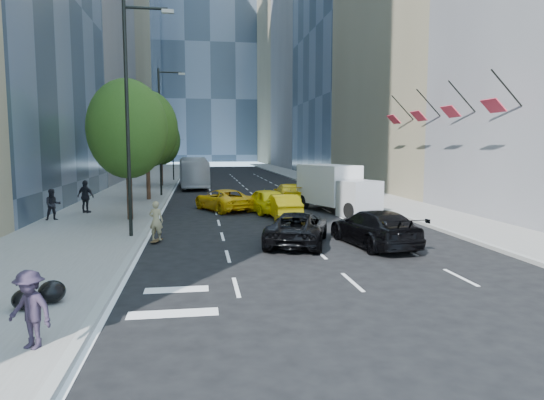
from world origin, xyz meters
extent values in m
plane|color=black|center=(0.00, 0.00, 0.00)|extent=(160.00, 160.00, 0.00)
cube|color=slate|center=(-9.00, 30.00, 0.07)|extent=(6.00, 120.00, 0.15)
cube|color=slate|center=(10.00, 30.00, 0.07)|extent=(4.00, 120.00, 0.15)
cube|color=#2F3B49|center=(-22.00, 92.00, 30.00)|extent=(20.00, 28.00, 60.00)
cube|color=#7A7054|center=(22.00, 98.00, 25.00)|extent=(20.00, 24.00, 50.00)
cylinder|color=black|center=(-6.50, 4.00, 5.15)|extent=(0.16, 0.16, 10.00)
cylinder|color=black|center=(-5.60, 4.00, 9.85)|extent=(1.80, 0.12, 0.12)
cube|color=#99998C|center=(-4.70, 4.00, 9.75)|extent=(0.50, 0.22, 0.15)
cylinder|color=black|center=(-6.50, 22.00, 5.15)|extent=(0.16, 0.16, 10.00)
cylinder|color=black|center=(-5.60, 22.00, 9.85)|extent=(1.80, 0.12, 0.12)
cube|color=#99998C|center=(-4.70, 22.00, 9.75)|extent=(0.50, 0.22, 0.15)
cylinder|color=black|center=(-7.20, 9.00, 1.72)|extent=(0.30, 0.30, 3.15)
ellipsoid|color=#18340E|center=(-7.20, 9.00, 4.98)|extent=(4.20, 4.20, 5.25)
cylinder|color=black|center=(-7.20, 19.00, 1.84)|extent=(0.30, 0.30, 3.38)
ellipsoid|color=#18340E|center=(-7.20, 19.00, 5.32)|extent=(4.50, 4.50, 5.62)
cylinder|color=black|center=(-7.20, 32.00, 1.61)|extent=(0.30, 0.30, 2.93)
ellipsoid|color=#18340E|center=(-7.20, 32.00, 4.63)|extent=(3.90, 3.90, 4.88)
cylinder|color=black|center=(-6.40, 40.00, 2.75)|extent=(0.14, 0.14, 5.20)
imported|color=black|center=(-6.40, 40.00, 4.35)|extent=(2.48, 0.53, 1.00)
cylinder|color=black|center=(11.15, 4.00, 6.85)|extent=(1.75, 0.08, 1.75)
cube|color=#B62A3C|center=(10.50, 4.00, 6.00)|extent=(0.64, 1.30, 0.64)
cylinder|color=black|center=(11.15, 8.00, 6.85)|extent=(1.75, 0.08, 1.75)
cube|color=#B62A3C|center=(10.50, 8.00, 6.00)|extent=(0.64, 1.30, 0.64)
cylinder|color=black|center=(11.15, 12.00, 6.85)|extent=(1.75, 0.08, 1.75)
cube|color=#B62A3C|center=(10.50, 12.00, 6.00)|extent=(0.64, 1.30, 0.64)
cylinder|color=black|center=(11.15, 16.00, 6.85)|extent=(1.75, 0.08, 1.75)
cube|color=#B62A3C|center=(10.50, 16.00, 6.00)|extent=(0.64, 1.30, 0.64)
imported|color=#897C55|center=(-5.33, 3.00, 0.84)|extent=(0.70, 0.56, 1.67)
imported|color=black|center=(0.50, 1.80, 0.68)|extent=(3.68, 5.37, 1.36)
imported|color=black|center=(3.53, 1.00, 0.75)|extent=(2.76, 5.40, 1.50)
imported|color=yellow|center=(0.50, 11.50, 0.76)|extent=(2.76, 4.74, 1.52)
imported|color=yellow|center=(1.20, 9.34, 0.68)|extent=(1.65, 4.19, 1.36)
imported|color=#F0B30C|center=(-2.00, 13.00, 0.68)|extent=(4.05, 5.40, 1.36)
imported|color=yellow|center=(2.74, 15.50, 0.74)|extent=(2.31, 5.19, 1.48)
imported|color=#B6B8BC|center=(-4.02, 30.95, 1.49)|extent=(3.06, 10.83, 2.98)
cube|color=silver|center=(4.62, 12.02, 1.67)|extent=(3.48, 4.66, 2.44)
cube|color=gray|center=(5.69, 9.13, 1.04)|extent=(2.58, 2.42, 2.08)
cylinder|color=black|center=(4.92, 8.46, 0.45)|extent=(0.61, 0.96, 0.90)
cylinder|color=black|center=(6.71, 9.12, 0.45)|extent=(0.61, 0.96, 0.90)
cylinder|color=black|center=(3.23, 13.05, 0.45)|extent=(0.61, 0.96, 0.90)
cylinder|color=black|center=(5.01, 13.71, 0.45)|extent=(0.61, 0.96, 0.90)
imported|color=black|center=(-11.20, 9.27, 0.98)|extent=(0.99, 0.89, 1.67)
imported|color=black|center=(-10.11, 11.98, 1.12)|extent=(1.22, 0.96, 1.94)
imported|color=#271E2D|center=(-6.80, -8.00, 0.93)|extent=(1.16, 0.99, 1.56)
ellipsoid|color=black|center=(-7.22, -5.14, 0.43)|extent=(0.66, 0.73, 0.56)
ellipsoid|color=black|center=(-7.74, -5.56, 0.40)|extent=(0.58, 0.64, 0.49)
camera|label=1|loc=(-3.53, -17.68, 4.07)|focal=32.00mm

